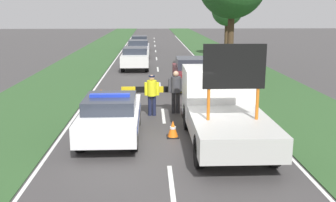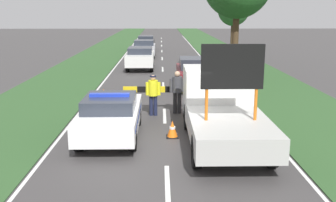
{
  "view_description": "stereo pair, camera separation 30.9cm",
  "coord_description": "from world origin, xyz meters",
  "px_view_note": "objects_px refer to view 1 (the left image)",
  "views": [
    {
      "loc": [
        -0.47,
        -11.78,
        4.16
      ],
      "look_at": [
        0.1,
        1.41,
        1.1
      ],
      "focal_mm": 42.0,
      "sensor_mm": 36.0,
      "label": 1
    },
    {
      "loc": [
        -0.16,
        -11.79,
        4.16
      ],
      "look_at": [
        0.1,
        1.41,
        1.1
      ],
      "focal_mm": 42.0,
      "sensor_mm": 36.0,
      "label": 2
    }
  ],
  "objects_px": {
    "queued_car_van_white": "(135,57)",
    "queued_car_sedan_black": "(139,43)",
    "queued_car_sedan_silver": "(138,48)",
    "traffic_cone_behind_barrier": "(123,101)",
    "police_officer": "(152,92)",
    "police_car": "(111,115)",
    "road_barrier": "(163,91)",
    "queued_car_wagon_maroon": "(191,73)",
    "roadside_tree_near_right": "(227,10)",
    "traffic_cone_near_truck": "(101,97)",
    "traffic_cone_lane_edge": "(188,108)",
    "traffic_cone_centre_front": "(173,129)",
    "traffic_cone_near_police": "(205,99)",
    "work_truck": "(222,106)",
    "pedestrian_civilian": "(176,89)"
  },
  "relations": [
    {
      "from": "queued_car_van_white",
      "to": "queued_car_sedan_black",
      "type": "height_order",
      "value": "queued_car_van_white"
    },
    {
      "from": "queued_car_van_white",
      "to": "queued_car_sedan_silver",
      "type": "xyz_separation_m",
      "value": [
        -0.01,
        7.15,
        -0.03
      ]
    },
    {
      "from": "traffic_cone_behind_barrier",
      "to": "police_officer",
      "type": "bearing_deg",
      "value": -44.28
    },
    {
      "from": "police_car",
      "to": "road_barrier",
      "type": "xyz_separation_m",
      "value": [
        1.86,
        3.53,
        0.11
      ]
    },
    {
      "from": "queued_car_wagon_maroon",
      "to": "roadside_tree_near_right",
      "type": "distance_m",
      "value": 16.04
    },
    {
      "from": "traffic_cone_near_truck",
      "to": "traffic_cone_lane_edge",
      "type": "distance_m",
      "value": 4.44
    },
    {
      "from": "police_car",
      "to": "road_barrier",
      "type": "height_order",
      "value": "police_car"
    },
    {
      "from": "police_officer",
      "to": "police_car",
      "type": "bearing_deg",
      "value": 69.94
    },
    {
      "from": "traffic_cone_behind_barrier",
      "to": "roadside_tree_near_right",
      "type": "xyz_separation_m",
      "value": [
        8.14,
        19.45,
        3.87
      ]
    },
    {
      "from": "traffic_cone_near_truck",
      "to": "queued_car_sedan_black",
      "type": "xyz_separation_m",
      "value": [
        1.06,
        24.54,
        0.47
      ]
    },
    {
      "from": "road_barrier",
      "to": "queued_car_wagon_maroon",
      "type": "relative_size",
      "value": 0.84
    },
    {
      "from": "police_car",
      "to": "queued_car_wagon_maroon",
      "type": "height_order",
      "value": "queued_car_wagon_maroon"
    },
    {
      "from": "traffic_cone_behind_barrier",
      "to": "roadside_tree_near_right",
      "type": "height_order",
      "value": "roadside_tree_near_right"
    },
    {
      "from": "road_barrier",
      "to": "traffic_cone_centre_front",
      "type": "xyz_separation_m",
      "value": [
        0.2,
        -3.64,
        -0.57
      ]
    },
    {
      "from": "traffic_cone_near_police",
      "to": "work_truck",
      "type": "bearing_deg",
      "value": -90.74
    },
    {
      "from": "traffic_cone_behind_barrier",
      "to": "queued_car_van_white",
      "type": "distance_m",
      "value": 11.76
    },
    {
      "from": "work_truck",
      "to": "traffic_cone_near_police",
      "type": "height_order",
      "value": "work_truck"
    },
    {
      "from": "police_car",
      "to": "roadside_tree_near_right",
      "type": "bearing_deg",
      "value": 73.79
    },
    {
      "from": "road_barrier",
      "to": "traffic_cone_behind_barrier",
      "type": "xyz_separation_m",
      "value": [
        -1.74,
        0.4,
        -0.52
      ]
    },
    {
      "from": "queued_car_van_white",
      "to": "traffic_cone_behind_barrier",
      "type": "bearing_deg",
      "value": 89.47
    },
    {
      "from": "police_officer",
      "to": "traffic_cone_behind_barrier",
      "type": "bearing_deg",
      "value": -37.62
    },
    {
      "from": "work_truck",
      "to": "queued_car_van_white",
      "type": "relative_size",
      "value": 1.21
    },
    {
      "from": "road_barrier",
      "to": "traffic_cone_behind_barrier",
      "type": "relative_size",
      "value": 5.18
    },
    {
      "from": "traffic_cone_near_truck",
      "to": "queued_car_van_white",
      "type": "xyz_separation_m",
      "value": [
        1.15,
        10.82,
        0.51
      ]
    },
    {
      "from": "work_truck",
      "to": "traffic_cone_near_truck",
      "type": "bearing_deg",
      "value": -46.75
    },
    {
      "from": "queued_car_van_white",
      "to": "traffic_cone_lane_edge",
      "type": "bearing_deg",
      "value": 101.13
    },
    {
      "from": "road_barrier",
      "to": "pedestrian_civilian",
      "type": "relative_size",
      "value": 2.01
    },
    {
      "from": "police_officer",
      "to": "roadside_tree_near_right",
      "type": "distance_m",
      "value": 22.02
    },
    {
      "from": "police_officer",
      "to": "traffic_cone_lane_edge",
      "type": "xyz_separation_m",
      "value": [
        1.45,
        -0.23,
        -0.63
      ]
    },
    {
      "from": "road_barrier",
      "to": "roadside_tree_near_right",
      "type": "bearing_deg",
      "value": 77.61
    },
    {
      "from": "traffic_cone_behind_barrier",
      "to": "queued_car_wagon_maroon",
      "type": "bearing_deg",
      "value": 52.85
    },
    {
      "from": "police_officer",
      "to": "queued_car_wagon_maroon",
      "type": "distance_m",
      "value": 6.11
    },
    {
      "from": "traffic_cone_near_truck",
      "to": "traffic_cone_lane_edge",
      "type": "relative_size",
      "value": 0.96
    },
    {
      "from": "roadside_tree_near_right",
      "to": "traffic_cone_behind_barrier",
      "type": "bearing_deg",
      "value": -112.72
    },
    {
      "from": "traffic_cone_near_truck",
      "to": "roadside_tree_near_right",
      "type": "xyz_separation_m",
      "value": [
        9.19,
        18.52,
        3.87
      ]
    },
    {
      "from": "roadside_tree_near_right",
      "to": "queued_car_sedan_black",
      "type": "bearing_deg",
      "value": 143.49
    },
    {
      "from": "traffic_cone_near_police",
      "to": "traffic_cone_lane_edge",
      "type": "distance_m",
      "value": 1.76
    },
    {
      "from": "road_barrier",
      "to": "work_truck",
      "type": "bearing_deg",
      "value": -59.76
    },
    {
      "from": "pedestrian_civilian",
      "to": "traffic_cone_lane_edge",
      "type": "relative_size",
      "value": 2.5
    },
    {
      "from": "queued_car_van_white",
      "to": "traffic_cone_near_police",
      "type": "bearing_deg",
      "value": 106.58
    },
    {
      "from": "police_officer",
      "to": "queued_car_sedan_silver",
      "type": "relative_size",
      "value": 0.41
    },
    {
      "from": "traffic_cone_near_police",
      "to": "queued_car_wagon_maroon",
      "type": "relative_size",
      "value": 0.17
    },
    {
      "from": "traffic_cone_centre_front",
      "to": "queued_car_sedan_silver",
      "type": "height_order",
      "value": "queued_car_sedan_silver"
    },
    {
      "from": "traffic_cone_behind_barrier",
      "to": "traffic_cone_lane_edge",
      "type": "distance_m",
      "value": 3.07
    },
    {
      "from": "traffic_cone_centre_front",
      "to": "traffic_cone_near_truck",
      "type": "xyz_separation_m",
      "value": [
        -2.99,
        4.97,
        0.05
      ]
    },
    {
      "from": "traffic_cone_near_police",
      "to": "traffic_cone_lane_edge",
      "type": "height_order",
      "value": "traffic_cone_near_police"
    },
    {
      "from": "traffic_cone_near_truck",
      "to": "traffic_cone_lane_edge",
      "type": "bearing_deg",
      "value": -32.37
    },
    {
      "from": "queued_car_wagon_maroon",
      "to": "traffic_cone_lane_edge",
      "type": "bearing_deg",
      "value": 83.26
    },
    {
      "from": "traffic_cone_behind_barrier",
      "to": "pedestrian_civilian",
      "type": "bearing_deg",
      "value": -21.35
    },
    {
      "from": "pedestrian_civilian",
      "to": "traffic_cone_centre_front",
      "type": "relative_size",
      "value": 3.05
    }
  ]
}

